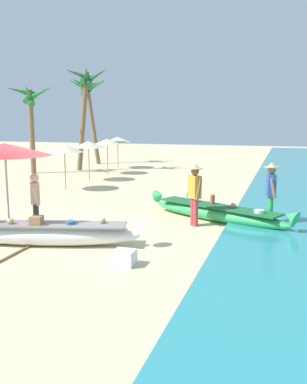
{
  "coord_description": "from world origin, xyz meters",
  "views": [
    {
      "loc": [
        5.38,
        -9.44,
        2.9
      ],
      "look_at": [
        1.86,
        1.73,
        0.9
      ],
      "focal_mm": 39.44,
      "sensor_mm": 36.0,
      "label": 1
    }
  ],
  "objects_px": {
    "boat_green_midground": "(217,213)",
    "cooler_box": "(124,258)",
    "patio_umbrella_large": "(5,150)",
    "palm_tree_leaning_seaward": "(88,93)",
    "paddle": "(18,252)",
    "palm_tree_tall_inland": "(31,103)",
    "person_tourist_customer": "(36,201)",
    "boat_white_foreground": "(49,233)",
    "person_vendor_assistant": "(271,189)",
    "palm_tree_mid_cluster": "(86,89)",
    "person_vendor_hatted": "(195,190)"
  },
  "relations": [
    {
      "from": "cooler_box",
      "to": "boat_green_midground",
      "type": "bearing_deg",
      "value": 74.08
    },
    {
      "from": "person_tourist_customer",
      "to": "person_vendor_assistant",
      "type": "relative_size",
      "value": 0.9
    },
    {
      "from": "patio_umbrella_large",
      "to": "cooler_box",
      "type": "xyz_separation_m",
      "value": [
        3.51,
        -1.08,
        -2.03
      ]
    },
    {
      "from": "cooler_box",
      "to": "patio_umbrella_large",
      "type": "bearing_deg",
      "value": 162.46
    },
    {
      "from": "person_vendor_hatted",
      "to": "person_vendor_assistant",
      "type": "bearing_deg",
      "value": 17.64
    },
    {
      "from": "boat_white_foreground",
      "to": "paddle",
      "type": "relative_size",
      "value": 2.45
    },
    {
      "from": "palm_tree_leaning_seaward",
      "to": "palm_tree_mid_cluster",
      "type": "height_order",
      "value": "palm_tree_mid_cluster"
    },
    {
      "from": "boat_green_midground",
      "to": "cooler_box",
      "type": "relative_size",
      "value": 10.57
    },
    {
      "from": "person_vendor_assistant",
      "to": "cooler_box",
      "type": "bearing_deg",
      "value": -122.24
    },
    {
      "from": "palm_tree_tall_inland",
      "to": "palm_tree_mid_cluster",
      "type": "relative_size",
      "value": 0.82
    },
    {
      "from": "person_tourist_customer",
      "to": "palm_tree_leaning_seaward",
      "type": "height_order",
      "value": "palm_tree_leaning_seaward"
    },
    {
      "from": "patio_umbrella_large",
      "to": "palm_tree_tall_inland",
      "type": "bearing_deg",
      "value": 120.6
    },
    {
      "from": "palm_tree_tall_inland",
      "to": "person_tourist_customer",
      "type": "bearing_deg",
      "value": -56.54
    },
    {
      "from": "palm_tree_mid_cluster",
      "to": "paddle",
      "type": "bearing_deg",
      "value": -69.47
    },
    {
      "from": "palm_tree_tall_inland",
      "to": "boat_green_midground",
      "type": "bearing_deg",
      "value": -35.49
    },
    {
      "from": "patio_umbrella_large",
      "to": "palm_tree_leaning_seaward",
      "type": "height_order",
      "value": "palm_tree_leaning_seaward"
    },
    {
      "from": "patio_umbrella_large",
      "to": "person_vendor_assistant",
      "type": "bearing_deg",
      "value": 27.07
    },
    {
      "from": "person_tourist_customer",
      "to": "paddle",
      "type": "xyz_separation_m",
      "value": [
        0.38,
        -1.33,
        -0.87
      ]
    },
    {
      "from": "palm_tree_tall_inland",
      "to": "paddle",
      "type": "relative_size",
      "value": 2.61
    },
    {
      "from": "person_vendor_hatted",
      "to": "palm_tree_leaning_seaward",
      "type": "bearing_deg",
      "value": 125.21
    },
    {
      "from": "palm_tree_leaning_seaward",
      "to": "palm_tree_tall_inland",
      "type": "bearing_deg",
      "value": -95.74
    },
    {
      "from": "boat_green_midground",
      "to": "patio_umbrella_large",
      "type": "relative_size",
      "value": 1.95
    },
    {
      "from": "person_vendor_assistant",
      "to": "palm_tree_mid_cluster",
      "type": "bearing_deg",
      "value": 135.89
    },
    {
      "from": "cooler_box",
      "to": "paddle",
      "type": "height_order",
      "value": "cooler_box"
    },
    {
      "from": "palm_tree_tall_inland",
      "to": "palm_tree_leaning_seaward",
      "type": "distance_m",
      "value": 5.87
    },
    {
      "from": "boat_white_foreground",
      "to": "boat_green_midground",
      "type": "distance_m",
      "value": 4.92
    },
    {
      "from": "boat_white_foreground",
      "to": "palm_tree_leaning_seaward",
      "type": "relative_size",
      "value": 0.79
    },
    {
      "from": "person_tourist_customer",
      "to": "palm_tree_leaning_seaward",
      "type": "relative_size",
      "value": 0.28
    },
    {
      "from": "person_vendor_assistant",
      "to": "palm_tree_tall_inland",
      "type": "height_order",
      "value": "palm_tree_tall_inland"
    },
    {
      "from": "person_tourist_customer",
      "to": "person_vendor_assistant",
      "type": "bearing_deg",
      "value": 27.3
    },
    {
      "from": "person_vendor_hatted",
      "to": "palm_tree_leaning_seaward",
      "type": "xyz_separation_m",
      "value": [
        -10.36,
        14.68,
        3.67
      ]
    },
    {
      "from": "boat_white_foreground",
      "to": "palm_tree_leaning_seaward",
      "type": "bearing_deg",
      "value": 113.17
    },
    {
      "from": "palm_tree_mid_cluster",
      "to": "paddle",
      "type": "xyz_separation_m",
      "value": [
        5.43,
        -14.51,
        -4.58
      ]
    },
    {
      "from": "paddle",
      "to": "palm_tree_leaning_seaward",
      "type": "bearing_deg",
      "value": 111.43
    },
    {
      "from": "patio_umbrella_large",
      "to": "boat_green_midground",
      "type": "bearing_deg",
      "value": 34.66
    },
    {
      "from": "boat_white_foreground",
      "to": "paddle",
      "type": "xyz_separation_m",
      "value": [
        -0.33,
        -0.73,
        -0.26
      ]
    },
    {
      "from": "patio_umbrella_large",
      "to": "palm_tree_mid_cluster",
      "type": "bearing_deg",
      "value": 108.28
    },
    {
      "from": "boat_white_foreground",
      "to": "paddle",
      "type": "height_order",
      "value": "boat_white_foreground"
    },
    {
      "from": "person_vendor_hatted",
      "to": "boat_white_foreground",
      "type": "bearing_deg",
      "value": -135.18
    },
    {
      "from": "boat_white_foreground",
      "to": "person_tourist_customer",
      "type": "distance_m",
      "value": 1.12
    },
    {
      "from": "palm_tree_leaning_seaward",
      "to": "person_vendor_hatted",
      "type": "bearing_deg",
      "value": -54.79
    },
    {
      "from": "boat_green_midground",
      "to": "patio_umbrella_large",
      "type": "height_order",
      "value": "patio_umbrella_large"
    },
    {
      "from": "boat_green_midground",
      "to": "palm_tree_mid_cluster",
      "type": "bearing_deg",
      "value": 131.88
    },
    {
      "from": "boat_green_midground",
      "to": "patio_umbrella_large",
      "type": "xyz_separation_m",
      "value": [
        -4.7,
        -3.25,
        1.93
      ]
    },
    {
      "from": "person_vendor_assistant",
      "to": "boat_white_foreground",
      "type": "bearing_deg",
      "value": -144.41
    },
    {
      "from": "person_vendor_assistant",
      "to": "patio_umbrella_large",
      "type": "height_order",
      "value": "patio_umbrella_large"
    },
    {
      "from": "palm_tree_mid_cluster",
      "to": "cooler_box",
      "type": "bearing_deg",
      "value": -61.31
    },
    {
      "from": "paddle",
      "to": "palm_tree_tall_inland",
      "type": "bearing_deg",
      "value": 121.83
    },
    {
      "from": "person_vendor_hatted",
      "to": "palm_tree_mid_cluster",
      "type": "bearing_deg",
      "value": 128.27
    },
    {
      "from": "boat_green_midground",
      "to": "person_vendor_assistant",
      "type": "height_order",
      "value": "person_vendor_assistant"
    }
  ]
}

